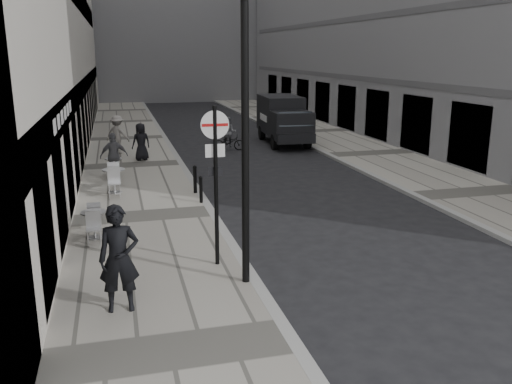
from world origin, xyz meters
TOP-DOWN VIEW (x-y plane):
  - sidewalk at (-2.00, 18.00)m, footprint 4.00×60.00m
  - far_sidewalk at (9.00, 18.00)m, footprint 4.00×60.00m
  - walking_man at (-2.73, 4.37)m, footprint 0.75×0.51m
  - sign_post at (-0.60, 6.13)m, footprint 0.61×0.10m
  - lamppost at (-0.20, 5.04)m, footprint 0.27×0.27m
  - bollard_near at (-0.15, 12.60)m, footprint 0.12×0.12m
  - bollard_far at (-0.15, 11.33)m, footprint 0.11×0.11m
  - panel_van at (6.01, 22.38)m, footprint 2.30×5.38m
  - cyclist at (2.78, 21.02)m, footprint 1.62×0.88m
  - pedestrian_a at (-2.76, 15.46)m, footprint 1.08×0.58m
  - pedestrian_b at (-2.58, 20.86)m, footprint 1.33×1.15m
  - pedestrian_c at (-1.60, 18.89)m, footprint 0.92×0.73m
  - cafe_table_near at (-2.80, 15.92)m, footprint 0.64×1.45m
  - cafe_table_mid at (-3.33, 8.65)m, footprint 0.65×1.46m
  - cafe_table_far at (-2.80, 13.28)m, footprint 0.75×1.70m

SIDE VIEW (x-z plane):
  - sidewalk at x=-2.00m, z-range 0.00..0.12m
  - far_sidewalk at x=9.00m, z-range 0.00..0.12m
  - bollard_far at x=-0.15m, z-range 0.12..0.92m
  - cafe_table_near at x=-2.80m, z-range 0.13..0.95m
  - cafe_table_mid at x=-3.33m, z-range 0.13..0.96m
  - bollard_near at x=-0.15m, z-range 0.12..1.00m
  - cafe_table_far at x=-2.80m, z-range 0.13..1.09m
  - cyclist at x=2.78m, z-range -0.18..1.48m
  - pedestrian_c at x=-1.60m, z-range 0.12..1.76m
  - pedestrian_a at x=-2.76m, z-range 0.12..1.87m
  - pedestrian_b at x=-2.58m, z-range 0.12..1.91m
  - walking_man at x=-2.73m, z-range 0.12..2.13m
  - panel_van at x=6.01m, z-range 0.16..2.63m
  - sign_post at x=-0.60m, z-range 0.62..4.18m
  - lamppost at x=-0.20m, z-range 0.45..6.38m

